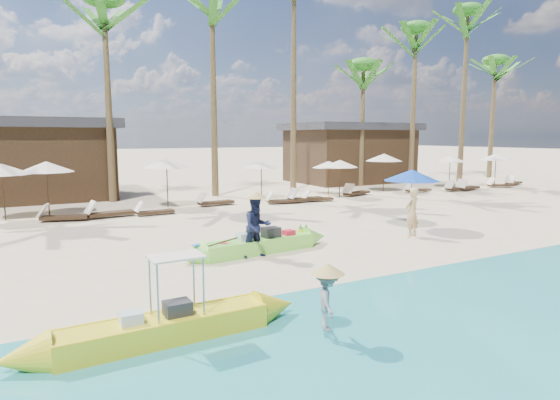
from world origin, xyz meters
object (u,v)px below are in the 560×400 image
yellow_canoe (165,327)px  blue_umbrella (412,175)px  tourist (412,212)px  green_canoe (258,245)px

yellow_canoe → blue_umbrella: 11.75m
yellow_canoe → tourist: (9.35, 4.16, 0.60)m
tourist → blue_umbrella: size_ratio=0.77×
yellow_canoe → tourist: 10.25m
tourist → blue_umbrella: 1.87m
green_canoe → tourist: (5.47, -0.46, 0.60)m
green_canoe → yellow_canoe: 6.04m
yellow_canoe → green_canoe: bearing=48.0°
yellow_canoe → tourist: size_ratio=3.28×
yellow_canoe → tourist: bearing=22.1°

